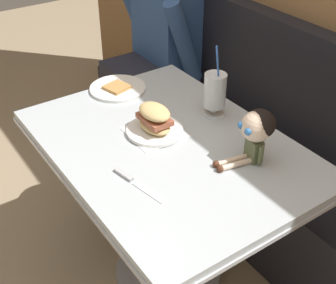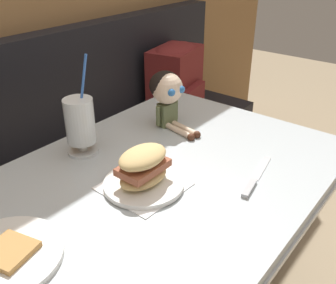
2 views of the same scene
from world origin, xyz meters
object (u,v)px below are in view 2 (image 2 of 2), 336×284
Objects in this scene: toast_plate at (4,256)px; backpack at (176,80)px; milkshake_glass at (80,123)px; sandwich_plate at (143,172)px; butter_knife at (253,182)px; seated_doll at (167,91)px.

backpack reaches higher than toast_plate.
milkshake_glass is at bearing -160.06° from backpack.
sandwich_plate reaches higher than butter_knife.
sandwich_plate is (-0.02, -0.27, -0.06)m from milkshake_glass.
butter_knife is at bearing -131.64° from backpack.
seated_doll reaches higher than sandwich_plate.
milkshake_glass is at bearing 165.76° from seated_doll.
toast_plate is 0.62× the size of backpack.
backpack is (0.94, 0.61, -0.13)m from sandwich_plate.
toast_plate is 0.64m from butter_knife.
seated_doll is at bearing 70.81° from butter_knife.
sandwich_plate is at bearing 130.92° from butter_knife.
backpack is (0.74, 0.83, -0.09)m from butter_knife.
toast_plate reaches higher than butter_knife.
milkshake_glass is 0.54m from butter_knife.
toast_plate is 1.43m from backpack.
butter_knife is at bearing -49.08° from sandwich_plate.
butter_knife is (0.20, -0.23, -0.04)m from sandwich_plate.
seated_doll is (0.15, 0.42, 0.12)m from butter_knife.
seated_doll reaches higher than toast_plate.
milkshake_glass is 0.99m from backpack.
seated_doll is at bearing -145.17° from backpack.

